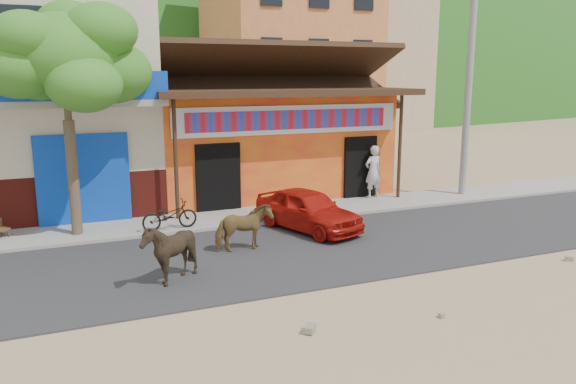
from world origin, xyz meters
name	(u,v)px	position (x,y,z in m)	size (l,w,h in m)	color
ground	(332,289)	(0.00, 0.00, 0.00)	(120.00, 120.00, 0.00)	#9E825B
road	(285,252)	(0.00, 2.50, 0.02)	(60.00, 5.00, 0.04)	#28282B
sidewalk	(241,218)	(0.00, 6.00, 0.06)	(60.00, 2.00, 0.12)	gray
dance_club	(258,142)	(2.00, 10.00, 1.80)	(8.00, 6.00, 3.60)	orange
cafe_building	(33,99)	(-5.50, 10.00, 3.50)	(7.00, 6.00, 7.00)	beige
apartment_front	(287,46)	(9.00, 24.00, 6.00)	(9.00, 9.00, 12.00)	#CC723F
apartment_rear	(363,65)	(18.00, 30.00, 5.00)	(8.00, 8.00, 10.00)	tan
hillside	(86,13)	(0.00, 70.00, 12.00)	(100.00, 40.00, 24.00)	#194C14
tree	(69,120)	(-4.60, 5.80, 3.12)	(3.00, 3.00, 6.00)	#2D721E
utility_pole	(469,79)	(8.20, 6.00, 4.12)	(0.24, 0.24, 8.00)	gray
cow_tan	(244,228)	(-0.90, 2.96, 0.62)	(0.62, 1.36, 1.15)	brown
cow_dark	(170,251)	(-2.97, 1.50, 0.71)	(1.08, 1.22, 1.34)	black
red_car	(308,209)	(1.33, 4.09, 0.62)	(1.36, 3.38, 1.15)	#B2140C
scooter	(170,215)	(-2.25, 5.30, 0.52)	(0.52, 1.51, 0.79)	black
pedestrian	(373,172)	(4.96, 6.70, 1.01)	(0.65, 0.43, 1.79)	silver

